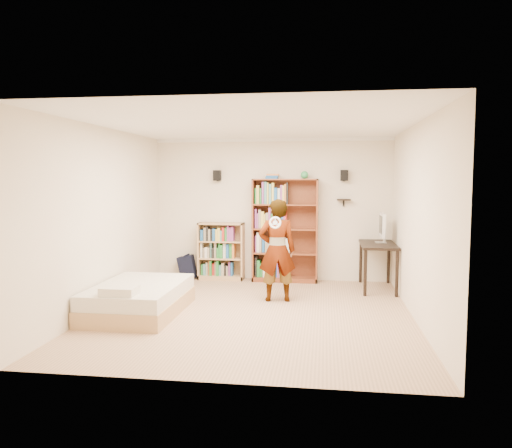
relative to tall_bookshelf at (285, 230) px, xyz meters
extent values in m
cube|color=tan|center=(-0.26, -2.32, -0.97)|extent=(4.50, 5.00, 0.01)
cube|color=silver|center=(-0.26, 0.18, 0.38)|extent=(4.50, 0.02, 2.70)
cube|color=silver|center=(-0.26, -4.82, 0.38)|extent=(4.50, 0.02, 2.70)
cube|color=silver|center=(-2.51, -2.32, 0.38)|extent=(0.02, 5.00, 2.70)
cube|color=silver|center=(1.99, -2.32, 0.38)|extent=(0.02, 5.00, 2.70)
cube|color=white|center=(-0.26, -2.32, 1.73)|extent=(4.50, 5.00, 0.02)
cube|color=white|center=(-0.26, 0.15, 1.70)|extent=(4.50, 0.06, 0.06)
cube|color=white|center=(-0.26, -4.79, 1.70)|extent=(4.50, 0.06, 0.06)
cube|color=white|center=(-2.48, -2.32, 1.70)|extent=(0.06, 5.00, 0.06)
cube|color=white|center=(1.96, -2.32, 1.70)|extent=(0.06, 5.00, 0.06)
cube|color=black|center=(-1.31, 0.08, 1.03)|extent=(0.14, 0.12, 0.20)
cube|color=black|center=(1.09, 0.08, 1.03)|extent=(0.14, 0.12, 0.20)
cube|color=black|center=(1.09, 0.09, 0.58)|extent=(0.25, 0.16, 0.02)
imported|color=black|center=(0.00, -1.54, -0.16)|extent=(0.65, 0.49, 1.62)
torus|color=silver|center=(0.00, -1.85, 0.31)|extent=(0.19, 0.07, 0.19)
camera|label=1|loc=(0.73, -9.32, 0.97)|focal=35.00mm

